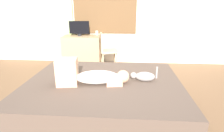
% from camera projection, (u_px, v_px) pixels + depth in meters
% --- Properties ---
extents(ground_plane, '(16.00, 16.00, 0.00)m').
position_uv_depth(ground_plane, '(99.00, 113.00, 2.61)').
color(ground_plane, brown).
extents(back_wall_with_window, '(6.40, 0.14, 2.90)m').
position_uv_depth(back_wall_with_window, '(113.00, 5.00, 4.61)').
color(back_wall_with_window, silver).
rests_on(back_wall_with_window, ground).
extents(bed, '(2.14, 1.81, 0.46)m').
position_uv_depth(bed, '(104.00, 96.00, 2.61)').
color(bed, '#38383D').
rests_on(bed, ground).
extents(person_lying, '(0.94, 0.38, 0.34)m').
position_uv_depth(person_lying, '(89.00, 75.00, 2.42)').
color(person_lying, silver).
rests_on(person_lying, bed).
extents(cat, '(0.36, 0.12, 0.21)m').
position_uv_depth(cat, '(144.00, 76.00, 2.51)').
color(cat, gray).
rests_on(cat, bed).
extents(desk, '(0.90, 0.56, 0.74)m').
position_uv_depth(desk, '(83.00, 51.00, 4.62)').
color(desk, '#997A56').
rests_on(desk, ground).
extents(tv_monitor, '(0.48, 0.10, 0.35)m').
position_uv_depth(tv_monitor, '(79.00, 28.00, 4.45)').
color(tv_monitor, black).
rests_on(tv_monitor, desk).
extents(cup, '(0.06, 0.06, 0.10)m').
position_uv_depth(cup, '(97.00, 33.00, 4.64)').
color(cup, white).
rests_on(cup, desk).
extents(chair_by_desk, '(0.45, 0.45, 0.86)m').
position_uv_depth(chair_by_desk, '(106.00, 49.00, 4.20)').
color(chair_by_desk, tan).
rests_on(chair_by_desk, ground).
extents(curtain_left, '(0.44, 0.06, 2.44)m').
position_uv_depth(curtain_left, '(64.00, 15.00, 4.65)').
color(curtain_left, '#ADCC75').
rests_on(curtain_left, ground).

